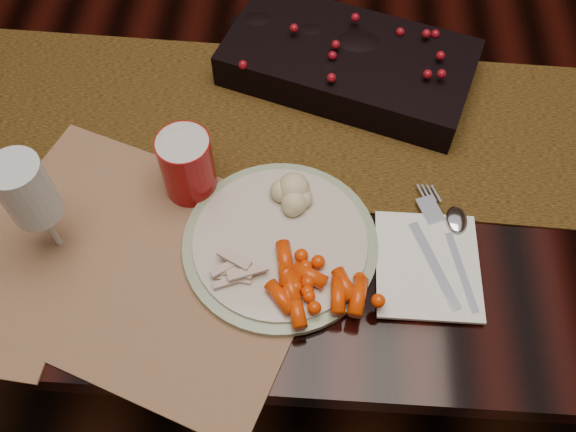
# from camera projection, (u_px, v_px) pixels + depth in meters

# --- Properties ---
(floor) EXTENTS (5.00, 5.00, 0.00)m
(floor) POSITION_uv_depth(u_px,v_px,m) (308.00, 288.00, 1.62)
(floor) COLOR black
(floor) RESTS_ON ground
(dining_table) EXTENTS (1.80, 1.00, 0.75)m
(dining_table) POSITION_uv_depth(u_px,v_px,m) (313.00, 212.00, 1.30)
(dining_table) COLOR black
(dining_table) RESTS_ON floor
(table_runner) EXTENTS (1.55, 0.37, 0.00)m
(table_runner) POSITION_uv_depth(u_px,v_px,m) (288.00, 121.00, 0.95)
(table_runner) COLOR #3C210D
(table_runner) RESTS_ON dining_table
(centerpiece) EXTENTS (0.43, 0.31, 0.08)m
(centerpiece) POSITION_uv_depth(u_px,v_px,m) (349.00, 58.00, 0.96)
(centerpiece) COLOR black
(centerpiece) RESTS_ON table_runner
(placemat_main) EXTENTS (0.54, 0.46, 0.00)m
(placemat_main) POSITION_uv_depth(u_px,v_px,m) (143.00, 263.00, 0.81)
(placemat_main) COLOR brown
(placemat_main) RESTS_ON dining_table
(dinner_plate) EXTENTS (0.27, 0.27, 0.01)m
(dinner_plate) POSITION_uv_depth(u_px,v_px,m) (280.00, 243.00, 0.82)
(dinner_plate) COLOR beige
(dinner_plate) RESTS_ON placemat_main
(baby_carrots) EXTENTS (0.14, 0.13, 0.02)m
(baby_carrots) POSITION_uv_depth(u_px,v_px,m) (318.00, 281.00, 0.77)
(baby_carrots) COLOR #E43A05
(baby_carrots) RESTS_ON dinner_plate
(mashed_potatoes) EXTENTS (0.09, 0.08, 0.04)m
(mashed_potatoes) POSITION_uv_depth(u_px,v_px,m) (288.00, 198.00, 0.82)
(mashed_potatoes) COLOR #EAD78B
(mashed_potatoes) RESTS_ON dinner_plate
(turkey_shreds) EXTENTS (0.08, 0.07, 0.02)m
(turkey_shreds) POSITION_uv_depth(u_px,v_px,m) (235.00, 268.00, 0.78)
(turkey_shreds) COLOR beige
(turkey_shreds) RESTS_ON dinner_plate
(napkin) EXTENTS (0.14, 0.16, 0.01)m
(napkin) POSITION_uv_depth(u_px,v_px,m) (428.00, 265.00, 0.81)
(napkin) COLOR white
(napkin) RESTS_ON placemat_main
(fork) EXTENTS (0.09, 0.17, 0.00)m
(fork) POSITION_uv_depth(u_px,v_px,m) (433.00, 250.00, 0.81)
(fork) COLOR silver
(fork) RESTS_ON napkin
(spoon) EXTENTS (0.06, 0.15, 0.00)m
(spoon) POSITION_uv_depth(u_px,v_px,m) (460.00, 255.00, 0.81)
(spoon) COLOR #B0AEC8
(spoon) RESTS_ON napkin
(red_cup) EXTENTS (0.10, 0.10, 0.10)m
(red_cup) POSITION_uv_depth(u_px,v_px,m) (187.00, 165.00, 0.83)
(red_cup) COLOR #9A0A0C
(red_cup) RESTS_ON placemat_main
(wine_glass) EXTENTS (0.08, 0.08, 0.18)m
(wine_glass) POSITION_uv_depth(u_px,v_px,m) (38.00, 210.00, 0.76)
(wine_glass) COLOR white
(wine_glass) RESTS_ON dining_table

